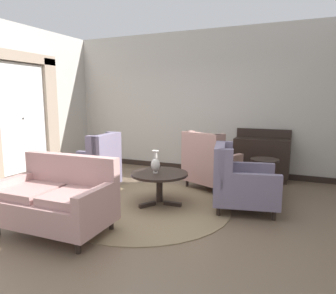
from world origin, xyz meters
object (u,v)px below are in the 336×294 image
at_px(armchair_back_corner, 93,168).
at_px(settee, 57,200).
at_px(sideboard, 261,157).
at_px(coffee_table, 159,178).
at_px(porcelain_vase, 155,164).
at_px(armchair_foreground_right, 240,183).
at_px(side_table, 264,174).
at_px(armchair_near_window, 209,165).

bearing_deg(armchair_back_corner, settee, 17.38).
xyz_separation_m(armchair_back_corner, sideboard, (2.59, 2.06, 0.04)).
height_order(coffee_table, porcelain_vase, porcelain_vase).
xyz_separation_m(armchair_foreground_right, side_table, (0.27, 0.74, -0.02)).
xyz_separation_m(coffee_table, side_table, (1.44, 1.04, -0.03)).
relative_size(side_table, sideboard, 0.61).
height_order(settee, side_table, settee).
bearing_deg(side_table, settee, -132.27).
bearing_deg(armchair_near_window, side_table, -164.23).
relative_size(porcelain_vase, settee, 0.25).
bearing_deg(coffee_table, armchair_near_window, 68.97).
distance_m(armchair_back_corner, armchair_near_window, 2.09).
bearing_deg(coffee_table, armchair_back_corner, 175.70).
relative_size(armchair_foreground_right, armchair_near_window, 1.00).
bearing_deg(side_table, coffee_table, -144.19).
height_order(settee, sideboard, sideboard).
relative_size(armchair_near_window, side_table, 1.64).
distance_m(coffee_table, settee, 1.58).
xyz_separation_m(settee, sideboard, (2.02, 3.54, 0.08)).
bearing_deg(armchair_back_corner, armchair_foreground_right, 90.82).
xyz_separation_m(porcelain_vase, settee, (-0.71, -1.35, -0.25)).
bearing_deg(sideboard, porcelain_vase, -120.95).
bearing_deg(coffee_table, porcelain_vase, -149.83).
xyz_separation_m(settee, armchair_near_window, (1.21, 2.56, 0.04)).
relative_size(porcelain_vase, armchair_near_window, 0.33).
relative_size(porcelain_vase, side_table, 0.54).
height_order(armchair_near_window, side_table, armchair_near_window).
distance_m(coffee_table, armchair_near_window, 1.26).
relative_size(settee, armchair_near_window, 1.33).
bearing_deg(sideboard, settee, -119.71).
distance_m(armchair_back_corner, sideboard, 3.31).
relative_size(porcelain_vase, sideboard, 0.33).
relative_size(armchair_back_corner, sideboard, 0.98).
bearing_deg(sideboard, armchair_near_window, -129.49).
height_order(porcelain_vase, side_table, porcelain_vase).
bearing_deg(armchair_foreground_right, armchair_back_corner, 82.19).
height_order(porcelain_vase, settee, settee).
height_order(armchair_foreground_right, side_table, armchair_foreground_right).
xyz_separation_m(armchair_back_corner, side_table, (2.78, 0.94, -0.05)).
distance_m(coffee_table, porcelain_vase, 0.24).
height_order(armchair_back_corner, armchair_foreground_right, armchair_back_corner).
height_order(coffee_table, sideboard, sideboard).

